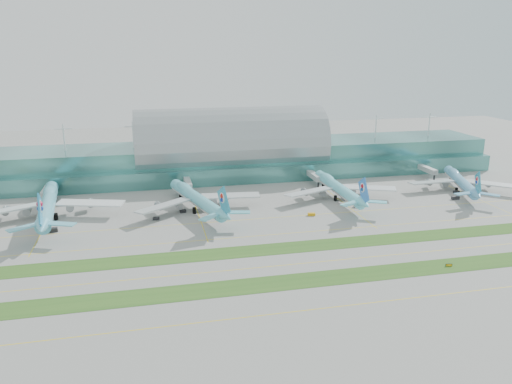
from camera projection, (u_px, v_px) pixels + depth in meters
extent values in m
plane|color=gray|center=(286.00, 250.00, 202.17)|extent=(700.00, 700.00, 0.00)
cube|color=#3D7A75|center=(231.00, 159.00, 321.26)|extent=(340.00, 42.00, 20.00)
cube|color=#3D7A75|center=(238.00, 175.00, 300.15)|extent=(340.00, 8.00, 10.00)
ellipsoid|color=#9EA5A8|center=(230.00, 144.00, 318.48)|extent=(340.00, 46.20, 16.17)
cylinder|color=white|center=(230.00, 131.00, 316.26)|extent=(0.80, 0.80, 16.00)
cube|color=#B2B7B7|center=(47.00, 190.00, 267.46)|extent=(3.50, 22.00, 3.00)
cylinder|color=black|center=(45.00, 202.00, 259.06)|extent=(1.00, 1.00, 4.00)
cube|color=#B2B7B7|center=(187.00, 182.00, 283.20)|extent=(3.50, 22.00, 3.00)
cylinder|color=black|center=(189.00, 193.00, 274.80)|extent=(1.00, 1.00, 4.00)
cube|color=#B2B7B7|center=(313.00, 175.00, 298.93)|extent=(3.50, 22.00, 3.00)
cylinder|color=black|center=(318.00, 185.00, 290.53)|extent=(1.00, 1.00, 4.00)
cube|color=#B2B7B7|center=(426.00, 169.00, 314.67)|extent=(3.50, 22.00, 3.00)
cylinder|color=black|center=(434.00, 178.00, 306.26)|extent=(1.00, 1.00, 4.00)
cube|color=#2D591E|center=(307.00, 280.00, 175.91)|extent=(420.00, 12.00, 0.08)
cube|color=#2D591E|center=(284.00, 248.00, 204.04)|extent=(420.00, 12.00, 0.08)
cube|color=yellow|center=(327.00, 308.00, 157.17)|extent=(420.00, 0.35, 0.01)
cube|color=yellow|center=(296.00, 264.00, 189.05)|extent=(420.00, 0.35, 0.01)
cube|color=yellow|center=(274.00, 234.00, 219.05)|extent=(420.00, 0.35, 0.01)
cube|color=yellow|center=(263.00, 218.00, 239.67)|extent=(420.00, 0.35, 0.01)
cylinder|color=#5CB4CB|center=(48.00, 205.00, 238.92)|extent=(13.44, 67.03, 6.67)
ellipsoid|color=#5CB4CB|center=(50.00, 191.00, 255.43)|extent=(8.37, 20.82, 4.75)
cone|color=#5CB4CB|center=(52.00, 186.00, 271.66)|extent=(7.18, 6.03, 6.67)
cone|color=#5CB4CB|center=(42.00, 228.00, 204.26)|extent=(7.29, 10.28, 6.34)
cube|color=white|center=(3.00, 211.00, 231.19)|extent=(32.32, 22.24, 1.31)
cylinder|color=#919599|center=(16.00, 211.00, 238.58)|extent=(4.24, 6.26, 3.66)
cube|color=white|center=(90.00, 203.00, 242.97)|extent=(33.25, 16.76, 1.31)
cylinder|color=#919599|center=(80.00, 205.00, 247.42)|extent=(4.24, 6.26, 3.66)
cube|color=#2C8EC4|center=(40.00, 211.00, 204.34)|extent=(2.08, 14.13, 15.51)
cylinder|color=silver|center=(40.00, 206.00, 204.87)|extent=(1.49, 5.24, 5.16)
cylinder|color=black|center=(52.00, 200.00, 263.39)|extent=(1.94, 1.94, 3.23)
cylinder|color=black|center=(41.00, 218.00, 235.40)|extent=(1.94, 1.94, 3.23)
cylinder|color=black|center=(56.00, 217.00, 237.36)|extent=(1.94, 1.94, 3.23)
cylinder|color=#5EBFD0|center=(197.00, 199.00, 250.08)|extent=(22.72, 61.16, 6.18)
ellipsoid|color=#5EBFD0|center=(184.00, 187.00, 264.24)|extent=(10.75, 19.68, 4.40)
cone|color=#5EBFD0|center=(174.00, 183.00, 278.22)|extent=(7.30, 6.47, 6.18)
cone|color=#5EBFD0|center=(226.00, 216.00, 220.26)|extent=(8.09, 10.23, 5.87)
cube|color=silver|center=(163.00, 206.00, 240.32)|extent=(28.24, 24.24, 1.22)
cylinder|color=gray|center=(169.00, 206.00, 247.50)|extent=(4.75, 6.20, 3.39)
cube|color=silver|center=(231.00, 196.00, 256.70)|extent=(30.54, 10.72, 1.22)
cylinder|color=gray|center=(218.00, 198.00, 259.78)|extent=(4.75, 6.20, 3.39)
cube|color=teal|center=(224.00, 202.00, 220.20)|extent=(4.13, 12.77, 14.37)
cylinder|color=white|center=(223.00, 198.00, 220.63)|extent=(2.16, 4.85, 4.78)
cylinder|color=black|center=(181.00, 196.00, 271.21)|extent=(1.79, 1.79, 2.99)
cylinder|color=black|center=(194.00, 210.00, 246.62)|extent=(1.79, 1.79, 2.99)
cylinder|color=black|center=(205.00, 209.00, 249.35)|extent=(1.79, 1.79, 2.99)
cylinder|color=#69D9E8|center=(338.00, 188.00, 269.97)|extent=(6.35, 59.22, 5.92)
ellipsoid|color=#69D9E8|center=(327.00, 178.00, 285.03)|extent=(5.75, 18.03, 4.22)
cone|color=#69D9E8|center=(318.00, 174.00, 299.81)|extent=(5.95, 4.82, 5.92)
cone|color=#69D9E8|center=(365.00, 204.00, 238.39)|extent=(5.69, 8.63, 5.62)
cube|color=silver|center=(309.00, 192.00, 264.57)|extent=(29.21, 17.57, 1.17)
cylinder|color=gray|center=(313.00, 192.00, 270.88)|extent=(3.28, 5.27, 3.25)
cube|color=silver|center=(369.00, 188.00, 272.01)|extent=(29.27, 17.22, 1.17)
cylinder|color=gray|center=(357.00, 189.00, 276.46)|extent=(3.28, 5.27, 3.25)
cube|color=#337EE2|center=(364.00, 191.00, 238.50)|extent=(0.67, 12.55, 13.76)
cylinder|color=white|center=(363.00, 188.00, 239.00)|extent=(0.89, 4.59, 4.58)
cylinder|color=black|center=(323.00, 185.00, 292.24)|extent=(1.72, 1.72, 2.86)
cylinder|color=black|center=(335.00, 198.00, 267.00)|extent=(1.72, 1.72, 2.86)
cylinder|color=black|center=(345.00, 197.00, 268.24)|extent=(1.72, 1.72, 2.86)
cylinder|color=#60A9D4|center=(461.00, 181.00, 284.63)|extent=(24.13, 54.78, 5.61)
ellipsoid|color=#60A9D4|center=(454.00, 172.00, 299.19)|extent=(10.75, 17.87, 4.00)
cone|color=#60A9D4|center=(448.00, 169.00, 313.47)|extent=(6.81, 6.15, 5.61)
cone|color=#60A9D4|center=(478.00, 195.00, 254.11)|extent=(7.76, 9.47, 5.33)
cube|color=silver|center=(432.00, 182.00, 284.91)|extent=(27.43, 7.95, 1.11)
cylinder|color=gray|center=(437.00, 183.00, 289.62)|extent=(4.57, 5.73, 3.08)
cube|color=silver|center=(491.00, 184.00, 281.10)|extent=(24.84, 23.14, 1.11)
cylinder|color=gray|center=(481.00, 185.00, 286.77)|extent=(4.57, 5.73, 3.08)
cube|color=teal|center=(478.00, 184.00, 254.25)|extent=(4.51, 11.40, 13.06)
cylinder|color=white|center=(478.00, 181.00, 254.73)|extent=(2.23, 4.37, 4.35)
cylinder|color=black|center=(450.00, 179.00, 306.13)|extent=(1.63, 1.63, 2.72)
cylinder|color=black|center=(457.00, 190.00, 282.65)|extent=(1.63, 1.63, 2.72)
cylinder|color=black|center=(466.00, 190.00, 282.02)|extent=(1.63, 1.63, 2.72)
cube|color=black|center=(53.00, 230.00, 221.79)|extent=(4.58, 2.82, 1.84)
cube|color=black|center=(156.00, 219.00, 237.48)|extent=(3.30, 2.27, 1.31)
cube|color=black|center=(183.00, 211.00, 248.03)|extent=(3.23, 2.30, 1.51)
cube|color=orange|center=(312.00, 214.00, 243.61)|extent=(3.77, 2.33, 1.27)
cube|color=black|center=(357.00, 206.00, 256.43)|extent=(3.53, 1.92, 1.35)
cube|color=black|center=(455.00, 198.00, 269.51)|extent=(4.15, 1.94, 1.71)
cube|color=black|center=(456.00, 192.00, 281.14)|extent=(3.51, 1.75, 1.48)
cube|color=black|center=(449.00, 265.00, 186.93)|extent=(2.44, 0.73, 1.03)
cube|color=yellow|center=(449.00, 265.00, 186.77)|extent=(2.03, 0.46, 0.75)
cylinder|color=black|center=(447.00, 266.00, 187.00)|extent=(0.11, 0.11, 0.47)
cylinder|color=black|center=(451.00, 266.00, 187.02)|extent=(0.11, 0.11, 0.47)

